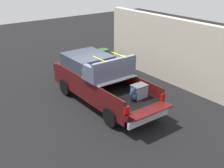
% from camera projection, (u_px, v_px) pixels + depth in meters
% --- Properties ---
extents(ground_plane, '(40.00, 40.00, 0.00)m').
position_uv_depth(ground_plane, '(104.00, 103.00, 12.59)').
color(ground_plane, black).
extents(pickup_truck, '(6.05, 2.10, 2.23)m').
position_uv_depth(pickup_truck, '(99.00, 80.00, 12.49)').
color(pickup_truck, '#470F0F').
rests_on(pickup_truck, ground_plane).
extents(building_facade, '(8.12, 0.36, 3.26)m').
position_uv_depth(building_facade, '(165.00, 49.00, 14.52)').
color(building_facade, beige).
rests_on(building_facade, ground_plane).
extents(trash_can, '(0.60, 0.60, 0.98)m').
position_uv_depth(trash_can, '(103.00, 57.00, 17.00)').
color(trash_can, '#1E592D').
rests_on(trash_can, ground_plane).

